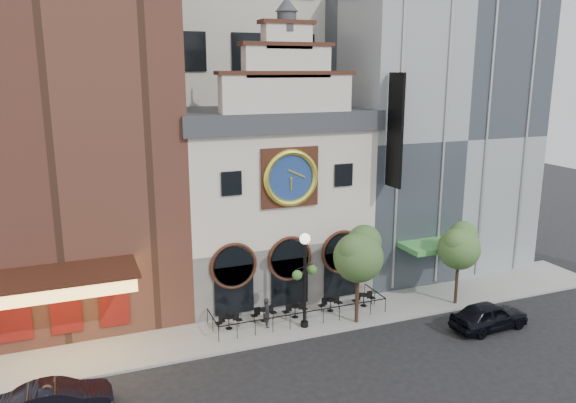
# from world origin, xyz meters

# --- Properties ---
(ground) EXTENTS (120.00, 120.00, 0.00)m
(ground) POSITION_xyz_m (0.00, 0.00, 0.00)
(ground) COLOR black
(ground) RESTS_ON ground
(sidewalk) EXTENTS (44.00, 5.00, 0.15)m
(sidewalk) POSITION_xyz_m (0.00, 2.50, 0.07)
(sidewalk) COLOR gray
(sidewalk) RESTS_ON ground
(clock_building) EXTENTS (12.60, 8.78, 18.65)m
(clock_building) POSITION_xyz_m (0.00, 7.82, 6.69)
(clock_building) COLOR #605E5B
(clock_building) RESTS_ON ground
(theater_building) EXTENTS (14.00, 15.60, 25.00)m
(theater_building) POSITION_xyz_m (-13.00, 9.96, 12.60)
(theater_building) COLOR brown
(theater_building) RESTS_ON ground
(retail_building) EXTENTS (14.00, 14.40, 20.00)m
(retail_building) POSITION_xyz_m (12.99, 9.99, 10.14)
(retail_building) COLOR gray
(retail_building) RESTS_ON ground
(office_tower) EXTENTS (20.00, 16.00, 40.00)m
(office_tower) POSITION_xyz_m (0.00, 20.00, 20.00)
(office_tower) COLOR beige
(office_tower) RESTS_ON ground
(cafe_railing) EXTENTS (10.60, 2.60, 0.90)m
(cafe_railing) POSITION_xyz_m (0.00, 2.50, 0.60)
(cafe_railing) COLOR black
(cafe_railing) RESTS_ON sidewalk
(bistro_0) EXTENTS (1.58, 0.68, 0.90)m
(bistro_0) POSITION_xyz_m (-4.33, 2.57, 0.61)
(bistro_0) COLOR black
(bistro_0) RESTS_ON sidewalk
(bistro_1) EXTENTS (1.58, 0.68, 0.90)m
(bistro_1) POSITION_xyz_m (-2.11, 2.79, 0.61)
(bistro_1) COLOR black
(bistro_1) RESTS_ON sidewalk
(bistro_2) EXTENTS (1.58, 0.68, 0.90)m
(bistro_2) POSITION_xyz_m (-0.18, 2.58, 0.61)
(bistro_2) COLOR black
(bistro_2) RESTS_ON sidewalk
(bistro_3) EXTENTS (1.58, 0.68, 0.90)m
(bistro_3) POSITION_xyz_m (2.22, 2.62, 0.61)
(bistro_3) COLOR black
(bistro_3) RESTS_ON sidewalk
(bistro_4) EXTENTS (1.58, 0.68, 0.90)m
(bistro_4) POSITION_xyz_m (4.52, 2.54, 0.61)
(bistro_4) COLOR black
(bistro_4) RESTS_ON sidewalk
(car_right) EXTENTS (4.95, 2.25, 1.65)m
(car_right) POSITION_xyz_m (9.88, -2.74, 0.82)
(car_right) COLOR black
(car_right) RESTS_ON ground
(car_left) EXTENTS (4.67, 1.66, 1.53)m
(car_left) POSITION_xyz_m (-13.53, -2.58, 0.77)
(car_left) COLOR black
(car_left) RESTS_ON ground
(pedestrian) EXTENTS (0.51, 0.70, 1.78)m
(pedestrian) POSITION_xyz_m (-2.18, 2.01, 1.04)
(pedestrian) COLOR black
(pedestrian) RESTS_ON sidewalk
(lamppost) EXTENTS (1.72, 1.05, 5.67)m
(lamppost) POSITION_xyz_m (-0.15, 1.22, 3.66)
(lamppost) COLOR black
(lamppost) RESTS_ON sidewalk
(tree_left) EXTENTS (3.03, 2.92, 5.84)m
(tree_left) POSITION_xyz_m (3.02, 0.67, 4.43)
(tree_left) COLOR #382619
(tree_left) RESTS_ON sidewalk
(tree_right) EXTENTS (2.76, 2.66, 5.32)m
(tree_right) POSITION_xyz_m (10.27, 0.77, 4.05)
(tree_right) COLOR #382619
(tree_right) RESTS_ON sidewalk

